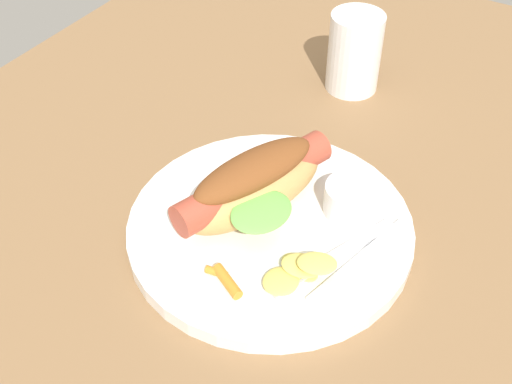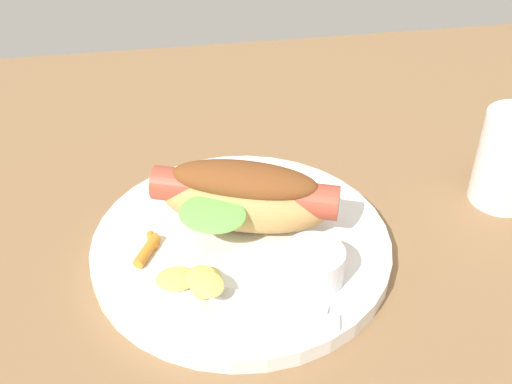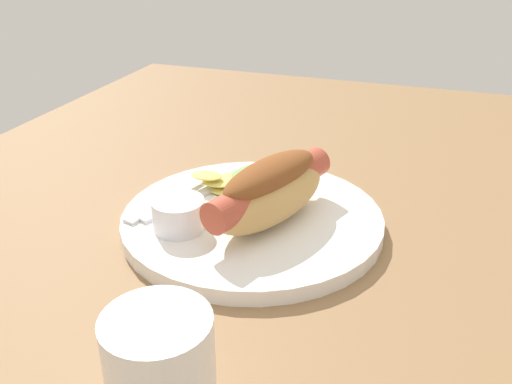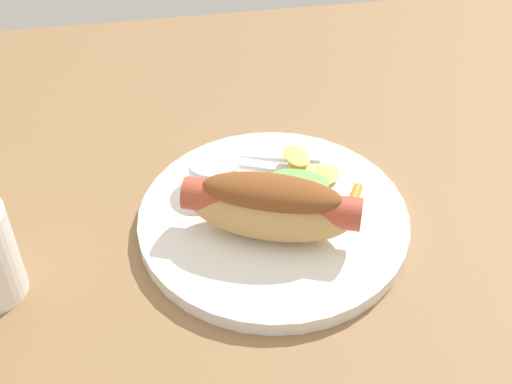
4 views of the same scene
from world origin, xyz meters
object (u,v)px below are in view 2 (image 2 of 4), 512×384
fork (246,298)px  chips_pile (197,281)px  carrot_garnish (148,248)px  hot_dog (244,195)px  drinking_cup (510,159)px  knife (256,317)px  plate (241,244)px  sauce_ramekin (314,265)px

fork → chips_pile: size_ratio=2.18×
chips_pile → carrot_garnish: (3.93, -5.14, -0.39)cm
carrot_garnish → hot_dog: bearing=-164.8°
chips_pile → drinking_cup: (-31.69, -9.46, 2.42)cm
knife → chips_pile: bearing=-29.5°
fork → carrot_garnish: bearing=-20.0°
plate → fork: bearing=85.0°
hot_dog → drinking_cup: (-26.64, -1.89, -0.17)cm
plate → fork: size_ratio=2.01×
carrot_garnish → fork: bearing=137.5°
chips_pile → drinking_cup: size_ratio=0.64×
knife → carrot_garnish: 12.32cm
fork → knife: 2.20cm
knife → sauce_ramekin: bearing=-132.0°
hot_dog → chips_pile: (5.05, 7.58, -2.59)cm
chips_pile → fork: bearing=153.1°
hot_dog → fork: (1.28, 9.49, -3.24)cm
plate → carrot_garnish: (8.38, 0.66, 1.26)cm
sauce_ramekin → plate: bearing=-49.4°
hot_dog → sauce_ramekin: size_ratio=3.29×
sauce_ramekin → chips_pile: bearing=-2.3°
sauce_ramekin → drinking_cup: drinking_cup is taller
fork → sauce_ramekin: bearing=-143.2°
hot_dog → chips_pile: 9.47cm
hot_dog → knife: hot_dog is taller
carrot_garnish → chips_pile: bearing=127.4°
chips_pile → sauce_ramekin: bearing=177.7°
sauce_ramekin → drinking_cup: (-21.93, -9.85, 1.70)cm
chips_pile → hot_dog: bearing=-123.7°
knife → plate: bearing=-76.9°
knife → chips_pile: (4.26, -4.07, 0.67)cm
knife → fork: bearing=-63.0°
fork → drinking_cup: size_ratio=1.40×
carrot_garnish → drinking_cup: size_ratio=0.44×
fork → drinking_cup: drinking_cup is taller
carrot_garnish → plate: bearing=-175.5°
drinking_cup → knife: bearing=26.2°
plate → carrot_garnish: carrot_garnish is taller
sauce_ramekin → fork: size_ratio=0.38×
knife → hot_dog: bearing=-79.7°
fork → drinking_cup: (-27.92, -11.38, 3.07)cm
hot_dog → fork: size_ratio=1.26×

